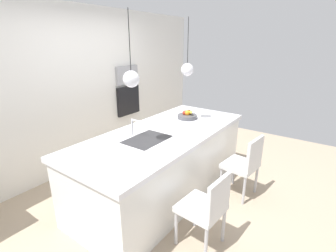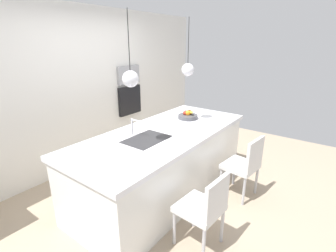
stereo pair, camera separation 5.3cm
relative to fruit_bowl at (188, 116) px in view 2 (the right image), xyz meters
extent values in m
plane|color=tan|center=(-0.69, -0.05, -0.96)|extent=(6.60, 6.60, 0.00)
cube|color=silver|center=(-0.69, 1.60, 0.34)|extent=(6.00, 0.10, 2.60)
cube|color=white|center=(-0.69, -0.05, -0.53)|extent=(2.68, 1.10, 0.85)
cube|color=white|center=(-0.69, -0.05, -0.08)|extent=(2.74, 1.16, 0.06)
cube|color=#2D2D30|center=(-1.04, -0.05, -0.05)|extent=(0.56, 0.40, 0.02)
cylinder|color=silver|center=(-1.04, 0.19, 0.06)|extent=(0.02, 0.02, 0.22)
cylinder|color=silver|center=(-1.04, 0.11, 0.16)|extent=(0.02, 0.16, 0.02)
cylinder|color=#4C4C51|center=(0.00, 0.00, -0.02)|extent=(0.30, 0.30, 0.06)
sphere|color=#B22D1E|center=(-0.01, 0.04, 0.04)|extent=(0.08, 0.08, 0.08)
sphere|color=#B22D1E|center=(0.05, 0.01, 0.04)|extent=(0.08, 0.08, 0.08)
sphere|color=orange|center=(0.00, 0.00, 0.04)|extent=(0.08, 0.08, 0.08)
ellipsoid|color=yellow|center=(0.01, -0.05, 0.06)|extent=(0.18, 0.14, 0.07)
cube|color=#9E9EA3|center=(0.25, 1.53, 0.49)|extent=(0.54, 0.08, 0.34)
cube|color=black|center=(0.25, 1.53, -0.01)|extent=(0.56, 0.08, 0.56)
cube|color=silver|center=(-1.26, -0.94, -0.52)|extent=(0.45, 0.45, 0.06)
cube|color=silver|center=(-1.27, -1.14, -0.30)|extent=(0.40, 0.07, 0.38)
cylinder|color=#B2B2B7|center=(-1.07, -0.78, -0.75)|extent=(0.04, 0.04, 0.41)
cylinder|color=#B2B2B7|center=(-1.42, -0.75, -0.75)|extent=(0.04, 0.04, 0.41)
cylinder|color=#B2B2B7|center=(-1.10, -1.14, -0.75)|extent=(0.04, 0.04, 0.41)
cylinder|color=#B2B2B7|center=(-1.45, -1.11, -0.75)|extent=(0.04, 0.04, 0.41)
cube|color=silver|center=(-0.14, -0.94, -0.52)|extent=(0.48, 0.46, 0.06)
cube|color=silver|center=(-0.16, -1.13, -0.28)|extent=(0.41, 0.09, 0.41)
cylinder|color=#B2B2B7|center=(0.07, -0.79, -0.75)|extent=(0.04, 0.04, 0.41)
cylinder|color=#B2B2B7|center=(-0.30, -0.75, -0.75)|extent=(0.04, 0.04, 0.41)
cylinder|color=#B2B2B7|center=(0.03, -1.14, -0.75)|extent=(0.04, 0.04, 0.41)
cylinder|color=#B2B2B7|center=(-0.34, -1.10, -0.75)|extent=(0.04, 0.04, 0.41)
sphere|color=silver|center=(-1.26, -0.05, 0.72)|extent=(0.18, 0.18, 0.18)
cylinder|color=black|center=(-1.26, -0.05, 1.10)|extent=(0.01, 0.01, 0.60)
sphere|color=silver|center=(-0.12, -0.05, 0.72)|extent=(0.18, 0.18, 0.18)
cylinder|color=black|center=(-0.12, -0.05, 1.10)|extent=(0.01, 0.01, 0.60)
camera|label=1|loc=(-3.17, -1.90, 1.09)|focal=26.37mm
camera|label=2|loc=(-3.14, -1.94, 1.09)|focal=26.37mm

